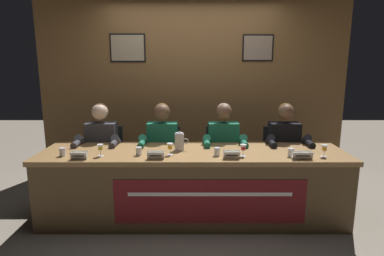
{
  "coord_description": "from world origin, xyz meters",
  "views": [
    {
      "loc": [
        -0.01,
        -3.32,
        1.69
      ],
      "look_at": [
        0.0,
        0.0,
        1.0
      ],
      "focal_mm": 30.09,
      "sensor_mm": 36.0,
      "label": 1
    }
  ],
  "objects": [
    {
      "name": "panelist_center_right",
      "position": [
        0.37,
        0.39,
        0.7
      ],
      "size": [
        0.51,
        0.48,
        1.21
      ],
      "color": "black",
      "rests_on": "ground_plane"
    },
    {
      "name": "water_pitcher_central",
      "position": [
        -0.15,
        0.03,
        0.85
      ],
      "size": [
        0.15,
        0.1,
        0.21
      ],
      "color": "silver",
      "rests_on": "conference_table"
    },
    {
      "name": "chair_far_right",
      "position": [
        1.1,
        0.59,
        0.42
      ],
      "size": [
        0.44,
        0.45,
        0.88
      ],
      "color": "black",
      "rests_on": "ground_plane"
    },
    {
      "name": "chair_far_left",
      "position": [
        -1.1,
        0.59,
        0.42
      ],
      "size": [
        0.44,
        0.45,
        0.88
      ],
      "color": "black",
      "rests_on": "ground_plane"
    },
    {
      "name": "juice_glass_far_left",
      "position": [
        -0.93,
        -0.2,
        0.84
      ],
      "size": [
        0.06,
        0.06,
        0.12
      ],
      "color": "white",
      "rests_on": "conference_table"
    },
    {
      "name": "water_cup_far_right",
      "position": [
        0.98,
        -0.21,
        0.79
      ],
      "size": [
        0.06,
        0.06,
        0.08
      ],
      "color": "silver",
      "rests_on": "conference_table"
    },
    {
      "name": "chair_center_right",
      "position": [
        0.37,
        0.59,
        0.42
      ],
      "size": [
        0.44,
        0.45,
        0.88
      ],
      "color": "black",
      "rests_on": "ground_plane"
    },
    {
      "name": "water_cup_center_left",
      "position": [
        -0.55,
        -0.17,
        0.79
      ],
      "size": [
        0.06,
        0.06,
        0.08
      ],
      "color": "silver",
      "rests_on": "conference_table"
    },
    {
      "name": "nameplate_far_left",
      "position": [
        -1.12,
        -0.31,
        0.79
      ],
      "size": [
        0.16,
        0.06,
        0.08
      ],
      "color": "white",
      "rests_on": "conference_table"
    },
    {
      "name": "juice_glass_far_right",
      "position": [
        1.31,
        -0.22,
        0.84
      ],
      "size": [
        0.06,
        0.06,
        0.12
      ],
      "color": "white",
      "rests_on": "conference_table"
    },
    {
      "name": "water_cup_center_right",
      "position": [
        0.24,
        -0.18,
        0.79
      ],
      "size": [
        0.06,
        0.06,
        0.08
      ],
      "color": "silver",
      "rests_on": "conference_table"
    },
    {
      "name": "panelist_center_left",
      "position": [
        -0.37,
        0.39,
        0.7
      ],
      "size": [
        0.51,
        0.48,
        1.21
      ],
      "color": "black",
      "rests_on": "ground_plane"
    },
    {
      "name": "nameplate_center_left",
      "position": [
        -0.37,
        -0.3,
        0.79
      ],
      "size": [
        0.17,
        0.06,
        0.08
      ],
      "color": "white",
      "rests_on": "conference_table"
    },
    {
      "name": "chair_center_left",
      "position": [
        -0.37,
        0.59,
        0.42
      ],
      "size": [
        0.44,
        0.45,
        0.88
      ],
      "color": "black",
      "rests_on": "ground_plane"
    },
    {
      "name": "wall_back_panelled",
      "position": [
        -0.0,
        1.44,
        1.3
      ],
      "size": [
        4.44,
        0.14,
        2.6
      ],
      "color": "brown",
      "rests_on": "ground_plane"
    },
    {
      "name": "water_cup_far_left",
      "position": [
        -1.32,
        -0.19,
        0.79
      ],
      "size": [
        0.06,
        0.06,
        0.08
      ],
      "color": "silver",
      "rests_on": "conference_table"
    },
    {
      "name": "nameplate_far_right",
      "position": [
        1.07,
        -0.3,
        0.79
      ],
      "size": [
        0.2,
        0.06,
        0.08
      ],
      "color": "white",
      "rests_on": "conference_table"
    },
    {
      "name": "conference_table",
      "position": [
        0.0,
        -0.11,
        0.51
      ],
      "size": [
        3.24,
        0.81,
        0.75
      ],
      "color": "olive",
      "rests_on": "ground_plane"
    },
    {
      "name": "panelist_far_right",
      "position": [
        1.1,
        0.39,
        0.7
      ],
      "size": [
        0.51,
        0.48,
        1.21
      ],
      "color": "black",
      "rests_on": "ground_plane"
    },
    {
      "name": "ground_plane",
      "position": [
        0.0,
        0.0,
        0.0
      ],
      "size": [
        12.0,
        12.0,
        0.0
      ],
      "primitive_type": "plane",
      "color": "gray"
    },
    {
      "name": "panelist_far_left",
      "position": [
        -1.1,
        0.39,
        0.7
      ],
      "size": [
        0.51,
        0.48,
        1.21
      ],
      "color": "black",
      "rests_on": "ground_plane"
    },
    {
      "name": "juice_glass_center_right",
      "position": [
        0.5,
        -0.2,
        0.84
      ],
      "size": [
        0.06,
        0.06,
        0.12
      ],
      "color": "white",
      "rests_on": "conference_table"
    },
    {
      "name": "juice_glass_center_left",
      "position": [
        -0.23,
        -0.16,
        0.84
      ],
      "size": [
        0.06,
        0.06,
        0.12
      ],
      "color": "white",
      "rests_on": "conference_table"
    },
    {
      "name": "nameplate_center_right",
      "position": [
        0.38,
        -0.29,
        0.79
      ],
      "size": [
        0.16,
        0.06,
        0.08
      ],
      "color": "white",
      "rests_on": "conference_table"
    }
  ]
}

